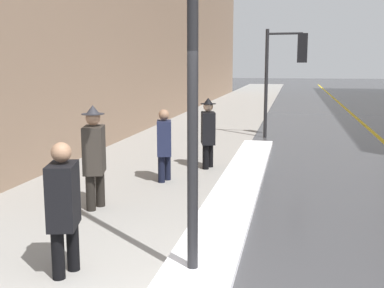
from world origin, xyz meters
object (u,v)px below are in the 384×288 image
(traffic_light_near, at_px, (289,60))
(pedestrian_in_fedora, at_px, (94,153))
(pedestrian_in_glasses, at_px, (63,203))
(pedestrian_trailing, at_px, (164,142))
(pedestrian_nearside, at_px, (208,130))

(traffic_light_near, xyz_separation_m, pedestrian_in_fedora, (-2.96, -8.51, -1.56))
(pedestrian_in_glasses, xyz_separation_m, pedestrian_trailing, (-0.06, 4.48, -0.03))
(pedestrian_in_fedora, height_order, pedestrian_trailing, pedestrian_in_fedora)
(pedestrian_in_glasses, height_order, pedestrian_trailing, pedestrian_in_glasses)
(pedestrian_trailing, distance_m, pedestrian_nearside, 1.56)
(pedestrian_trailing, bearing_deg, traffic_light_near, 145.26)
(pedestrian_trailing, bearing_deg, pedestrian_in_glasses, -14.05)
(traffic_light_near, height_order, pedestrian_nearside, traffic_light_near)
(traffic_light_near, height_order, pedestrian_in_fedora, traffic_light_near)
(pedestrian_nearside, bearing_deg, traffic_light_near, 146.62)
(traffic_light_near, xyz_separation_m, pedestrian_in_glasses, (-2.27, -10.95, -1.65))
(pedestrian_in_fedora, bearing_deg, pedestrian_trailing, 148.26)
(pedestrian_in_glasses, height_order, pedestrian_in_fedora, pedestrian_in_fedora)
(pedestrian_in_glasses, relative_size, pedestrian_in_fedora, 0.89)
(traffic_light_near, bearing_deg, pedestrian_trailing, -106.18)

